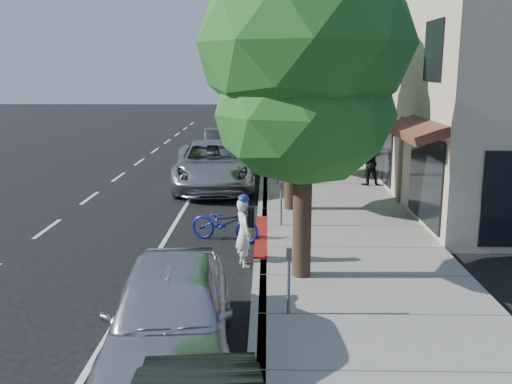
{
  "coord_description": "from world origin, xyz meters",
  "views": [
    {
      "loc": [
        0.16,
        -13.72,
        4.54
      ],
      "look_at": [
        -0.14,
        0.94,
        1.35
      ],
      "focal_mm": 40.0,
      "sensor_mm": 36.0,
      "label": 1
    }
  ],
  "objects_px": {
    "cyclist": "(244,233)",
    "near_car_a": "(170,314)",
    "street_tree_1": "(292,69)",
    "street_tree_5": "(278,66)",
    "dark_suv_far": "(256,119)",
    "street_tree_2": "(286,63)",
    "silver_suv": "(213,165)",
    "pedestrian": "(368,162)",
    "street_tree_3": "(283,64)",
    "dark_sedan": "(223,146)",
    "street_tree_0": "(305,50)",
    "white_pickup": "(255,143)",
    "street_tree_4": "(280,69)",
    "bicycle": "(225,223)"
  },
  "relations": [
    {
      "from": "street_tree_0",
      "to": "street_tree_3",
      "type": "height_order",
      "value": "street_tree_3"
    },
    {
      "from": "white_pickup",
      "to": "near_car_a",
      "type": "distance_m",
      "value": 20.75
    },
    {
      "from": "street_tree_1",
      "to": "dark_suv_far",
      "type": "xyz_separation_m",
      "value": [
        -1.64,
        24.0,
        -3.63
      ]
    },
    {
      "from": "silver_suv",
      "to": "pedestrian",
      "type": "distance_m",
      "value": 5.96
    },
    {
      "from": "street_tree_1",
      "to": "street_tree_4",
      "type": "xyz_separation_m",
      "value": [
        0.0,
        18.0,
        -0.04
      ]
    },
    {
      "from": "street_tree_0",
      "to": "cyclist",
      "type": "bearing_deg",
      "value": 142.02
    },
    {
      "from": "white_pickup",
      "to": "pedestrian",
      "type": "relative_size",
      "value": 3.13
    },
    {
      "from": "street_tree_2",
      "to": "cyclist",
      "type": "bearing_deg",
      "value": -96.66
    },
    {
      "from": "cyclist",
      "to": "dark_sedan",
      "type": "bearing_deg",
      "value": -13.99
    },
    {
      "from": "silver_suv",
      "to": "white_pickup",
      "type": "distance_m",
      "value": 7.38
    },
    {
      "from": "street_tree_5",
      "to": "dark_suv_far",
      "type": "height_order",
      "value": "street_tree_5"
    },
    {
      "from": "bicycle",
      "to": "near_car_a",
      "type": "bearing_deg",
      "value": -164.91
    },
    {
      "from": "bicycle",
      "to": "cyclist",
      "type": "bearing_deg",
      "value": -144.66
    },
    {
      "from": "street_tree_0",
      "to": "dark_sedan",
      "type": "relative_size",
      "value": 1.55
    },
    {
      "from": "street_tree_3",
      "to": "silver_suv",
      "type": "relative_size",
      "value": 1.24
    },
    {
      "from": "street_tree_4",
      "to": "street_tree_1",
      "type": "bearing_deg",
      "value": -90.0
    },
    {
      "from": "street_tree_4",
      "to": "silver_suv",
      "type": "xyz_separation_m",
      "value": [
        -2.86,
        -14.0,
        -3.58
      ]
    },
    {
      "from": "street_tree_4",
      "to": "white_pickup",
      "type": "xyz_separation_m",
      "value": [
        -1.4,
        -6.76,
        -3.66
      ]
    },
    {
      "from": "street_tree_5",
      "to": "dark_suv_far",
      "type": "xyz_separation_m",
      "value": [
        -1.64,
        0.0,
        -3.84
      ]
    },
    {
      "from": "street_tree_0",
      "to": "white_pickup",
      "type": "relative_size",
      "value": 1.4
    },
    {
      "from": "white_pickup",
      "to": "street_tree_2",
      "type": "bearing_deg",
      "value": -68.98
    },
    {
      "from": "pedestrian",
      "to": "white_pickup",
      "type": "bearing_deg",
      "value": -77.47
    },
    {
      "from": "dark_sedan",
      "to": "bicycle",
      "type": "bearing_deg",
      "value": -91.39
    },
    {
      "from": "street_tree_1",
      "to": "street_tree_5",
      "type": "distance_m",
      "value": 24.0
    },
    {
      "from": "dark_sedan",
      "to": "dark_suv_far",
      "type": "relative_size",
      "value": 0.97
    },
    {
      "from": "street_tree_2",
      "to": "silver_suv",
      "type": "xyz_separation_m",
      "value": [
        -2.86,
        -2.0,
        -3.88
      ]
    },
    {
      "from": "street_tree_4",
      "to": "white_pickup",
      "type": "height_order",
      "value": "street_tree_4"
    },
    {
      "from": "dark_suv_far",
      "to": "dark_sedan",
      "type": "bearing_deg",
      "value": -93.89
    },
    {
      "from": "near_car_a",
      "to": "street_tree_4",
      "type": "bearing_deg",
      "value": 80.34
    },
    {
      "from": "near_car_a",
      "to": "pedestrian",
      "type": "xyz_separation_m",
      "value": [
        5.34,
        13.37,
        0.23
      ]
    },
    {
      "from": "street_tree_1",
      "to": "near_car_a",
      "type": "xyz_separation_m",
      "value": [
        -2.24,
        -9.5,
        -3.7
      ]
    },
    {
      "from": "street_tree_3",
      "to": "pedestrian",
      "type": "xyz_separation_m",
      "value": [
        3.1,
        -8.13,
        -3.7
      ]
    },
    {
      "from": "street_tree_3",
      "to": "dark_sedan",
      "type": "relative_size",
      "value": 1.58
    },
    {
      "from": "street_tree_5",
      "to": "near_car_a",
      "type": "height_order",
      "value": "street_tree_5"
    },
    {
      "from": "street_tree_4",
      "to": "white_pickup",
      "type": "relative_size",
      "value": 1.34
    },
    {
      "from": "street_tree_1",
      "to": "white_pickup",
      "type": "distance_m",
      "value": 11.91
    },
    {
      "from": "cyclist",
      "to": "pedestrian",
      "type": "xyz_separation_m",
      "value": [
        4.38,
        8.87,
        0.24
      ]
    },
    {
      "from": "dark_sedan",
      "to": "pedestrian",
      "type": "distance_m",
      "value": 8.37
    },
    {
      "from": "street_tree_4",
      "to": "bicycle",
      "type": "relative_size",
      "value": 3.88
    },
    {
      "from": "street_tree_1",
      "to": "dark_suv_far",
      "type": "height_order",
      "value": "street_tree_1"
    },
    {
      "from": "street_tree_2",
      "to": "street_tree_5",
      "type": "distance_m",
      "value": 18.0
    },
    {
      "from": "cyclist",
      "to": "silver_suv",
      "type": "distance_m",
      "value": 9.13
    },
    {
      "from": "cyclist",
      "to": "dark_sedan",
      "type": "xyz_separation_m",
      "value": [
        -1.62,
        14.69,
        0.03
      ]
    },
    {
      "from": "cyclist",
      "to": "near_car_a",
      "type": "xyz_separation_m",
      "value": [
        -0.96,
        -4.5,
        0.01
      ]
    },
    {
      "from": "street_tree_2",
      "to": "silver_suv",
      "type": "relative_size",
      "value": 1.2
    },
    {
      "from": "street_tree_1",
      "to": "street_tree_4",
      "type": "relative_size",
      "value": 0.99
    },
    {
      "from": "dark_sedan",
      "to": "white_pickup",
      "type": "xyz_separation_m",
      "value": [
        1.5,
        1.54,
        -0.02
      ]
    },
    {
      "from": "street_tree_2",
      "to": "street_tree_5",
      "type": "bearing_deg",
      "value": 90.0
    },
    {
      "from": "white_pickup",
      "to": "street_tree_1",
      "type": "bearing_deg",
      "value": -76.85
    },
    {
      "from": "street_tree_2",
      "to": "dark_suv_far",
      "type": "bearing_deg",
      "value": 95.2
    }
  ]
}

